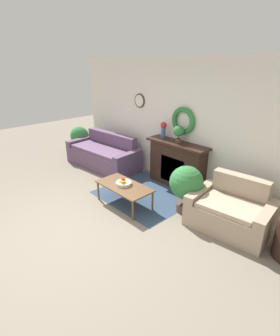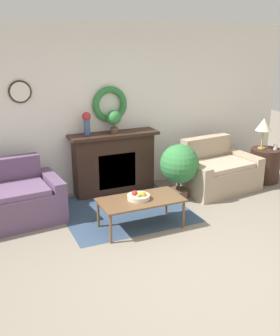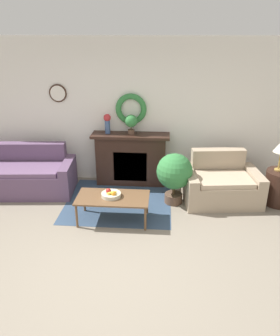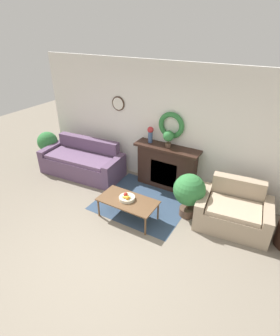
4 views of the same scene
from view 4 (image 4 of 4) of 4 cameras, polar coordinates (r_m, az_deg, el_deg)
ground_plane at (r=4.46m, az=-10.32°, el=-19.78°), size 16.00×16.00×0.00m
floor_rug at (r=5.61m, az=0.83°, el=-7.21°), size 1.82×1.67×0.01m
wall_back at (r=5.71m, az=6.86°, el=8.66°), size 6.80×0.17×2.70m
fireplace at (r=5.87m, az=5.80°, el=0.27°), size 1.45×0.41×1.01m
couch_left at (r=6.63m, az=-12.33°, el=1.25°), size 2.09×1.02×0.84m
loveseat_right at (r=5.16m, az=19.64°, el=-8.89°), size 1.38×1.02×0.84m
coffee_table at (r=4.97m, az=-2.66°, el=-7.34°), size 1.12×0.57×0.41m
fruit_bowl at (r=4.95m, az=-2.88°, el=-6.45°), size 0.30×0.30×0.12m
vase_on_mantel_left at (r=5.75m, az=2.28°, el=7.55°), size 0.14×0.14×0.36m
potted_plant_on_mantel at (r=5.55m, az=6.22°, el=6.77°), size 0.23×0.23×0.36m
potted_plant_floor_by_couch at (r=7.39m, az=-19.42°, el=5.12°), size 0.53×0.53×0.83m
potted_plant_floor_by_loveseat at (r=5.01m, az=10.66°, el=-4.99°), size 0.61×0.61×0.89m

